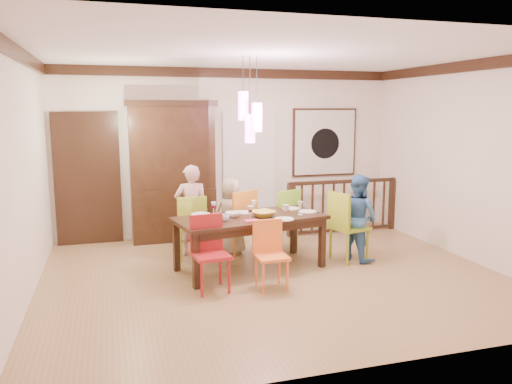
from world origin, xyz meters
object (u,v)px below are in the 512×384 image
object	(u,v)px
china_hutch	(173,171)
person_far_mid	(231,216)
chair_far_left	(190,222)
person_far_left	(192,210)
chair_end_right	(350,221)
balustrade	(344,205)
person_end_right	(358,217)
dining_table	(250,222)

from	to	relation	value
china_hutch	person_far_mid	size ratio (longest dim) A/B	1.99
chair_far_left	person_far_left	xyz separation A→B (m)	(0.05, 0.11, 0.15)
chair_end_right	balustrade	distance (m)	1.74
chair_end_right	person_end_right	bearing A→B (deg)	-97.39
dining_table	person_far_mid	size ratio (longest dim) A/B	1.84
person_far_left	person_end_right	distance (m)	2.49
china_hutch	balustrade	bearing A→B (deg)	-6.56
chair_end_right	person_far_mid	distance (m)	1.79
dining_table	person_far_mid	bearing A→B (deg)	84.40
balustrade	person_far_mid	distance (m)	2.39
dining_table	china_hutch	world-z (taller)	china_hutch
chair_far_left	china_hutch	xyz separation A→B (m)	(-0.10, 1.11, 0.63)
chair_far_left	balustrade	bearing A→B (deg)	-167.96
chair_end_right	person_end_right	xyz separation A→B (m)	(0.15, 0.02, 0.05)
balustrade	person_far_left	xyz separation A→B (m)	(-2.86, -0.65, 0.20)
chair_far_left	chair_end_right	xyz separation A→B (m)	(2.22, -0.82, 0.04)
china_hutch	balustrade	size ratio (longest dim) A/B	1.09
chair_end_right	person_far_left	bearing A→B (deg)	52.43
dining_table	chair_far_left	size ratio (longest dim) A/B	2.28
person_far_mid	chair_end_right	bearing A→B (deg)	157.32
dining_table	person_far_mid	world-z (taller)	person_far_mid
dining_table	person_far_left	size ratio (longest dim) A/B	1.57
chair_far_left	balustrade	xyz separation A→B (m)	(2.91, 0.77, -0.05)
chair_far_left	person_far_mid	bearing A→B (deg)	179.30
chair_end_right	person_far_left	size ratio (longest dim) A/B	0.74
dining_table	balustrade	world-z (taller)	balustrade
person_end_right	dining_table	bearing A→B (deg)	69.86
balustrade	chair_end_right	bearing A→B (deg)	-114.22
dining_table	person_end_right	xyz separation A→B (m)	(1.65, -0.01, -0.03)
person_end_right	chair_far_left	bearing A→B (deg)	51.50
balustrade	person_far_left	distance (m)	2.94
chair_end_right	china_hutch	size ratio (longest dim) A/B	0.44
chair_end_right	person_end_right	size ratio (longest dim) A/B	0.81
balustrade	person_far_left	size ratio (longest dim) A/B	1.55
chair_end_right	person_end_right	world-z (taller)	person_end_right
dining_table	chair_end_right	size ratio (longest dim) A/B	2.12
chair_end_right	person_far_mid	bearing A→B (deg)	47.55
chair_far_left	balustrade	size ratio (longest dim) A/B	0.44
dining_table	person_far_left	distance (m)	1.12
balustrade	person_end_right	distance (m)	1.67
chair_end_right	balustrade	world-z (taller)	chair_end_right
dining_table	chair_far_left	world-z (taller)	chair_far_left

